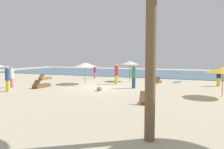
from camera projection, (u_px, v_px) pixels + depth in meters
The scene contains 17 objects.
ground_plane at pixel (102, 88), 17.14m from camera, with size 60.00×60.00×0.00m, color beige.
ocean_water at pixel (145, 73), 32.91m from camera, with size 48.00×16.00×0.06m, color #476B7F.
umbrella_0 at pixel (85, 65), 19.57m from camera, with size 2.26×2.26×2.05m.
umbrella_1 at pixel (130, 63), 21.61m from camera, with size 1.84×1.84×2.13m.
umbrella_3 at pixel (223, 70), 13.13m from camera, with size 2.13×2.13×1.95m.
lounger_0 at pixel (148, 99), 11.71m from camera, with size 0.71×1.70×0.72m.
lounger_1 at pixel (155, 82), 19.98m from camera, with size 1.31×1.74×0.72m.
lounger_2 at pixel (41, 86), 17.32m from camera, with size 0.78×1.74×0.70m.
lounger_3 at pixel (45, 78), 23.31m from camera, with size 0.71×1.74×0.67m.
person_0 at pixel (8, 79), 15.32m from camera, with size 0.39×0.39×1.91m.
person_1 at pixel (117, 74), 19.42m from camera, with size 0.42×0.42×1.91m.
person_2 at pixel (219, 77), 18.09m from camera, with size 0.43×0.43×1.67m.
person_3 at pixel (134, 77), 16.89m from camera, with size 0.48×0.48×1.90m.
person_4 at pixel (11, 77), 17.24m from camera, with size 0.51×0.51×1.78m.
person_5 at pixel (95, 71), 24.87m from camera, with size 0.42×0.42×1.65m.
dog at pixel (99, 89), 15.67m from camera, with size 0.32×0.68×0.32m.
surfboard at pixel (178, 82), 20.89m from camera, with size 1.13×1.92×0.07m.
Camera 1 is at (6.96, -15.51, 2.58)m, focal length 33.12 mm.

